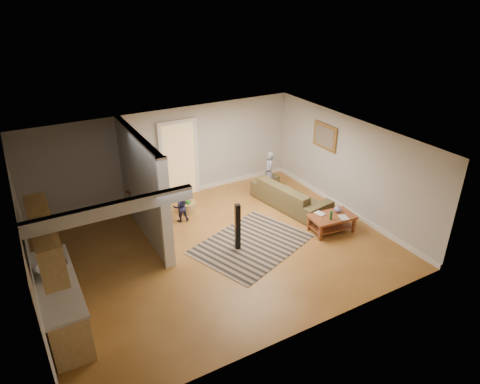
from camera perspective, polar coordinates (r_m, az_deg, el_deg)
name	(u,v)px	position (r m, az deg, el deg)	size (l,w,h in m)	color
ground	(219,248)	(9.81, -2.87, -7.52)	(7.50, 7.50, 0.00)	brown
room_shell	(162,194)	(9.08, -10.31, -0.29)	(7.54, 6.02, 2.52)	beige
area_rug	(252,244)	(9.95, 1.55, -6.93)	(2.55, 1.87, 0.01)	black
sofa	(290,206)	(11.63, 6.64, -1.85)	(2.29, 0.90, 0.67)	#463723
coffee_table	(332,219)	(10.52, 12.19, -3.51)	(1.14, 0.74, 0.64)	brown
tv_console	(148,197)	(10.83, -12.21, -0.63)	(0.81, 1.23, 0.99)	brown
speaker_left	(238,227)	(9.51, -0.32, -4.68)	(0.11, 0.11, 1.12)	black
speaker_right	(154,215)	(10.38, -11.38, -3.01)	(0.09, 0.09, 0.92)	black
toy_basket	(188,207)	(11.26, -6.99, -1.96)	(0.43, 0.43, 0.38)	olive
child	(268,192)	(12.31, 3.78, -0.04)	(0.45, 0.30, 1.24)	gray
toddler	(181,221)	(10.97, -7.81, -3.80)	(0.38, 0.30, 0.79)	#1D1C3B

